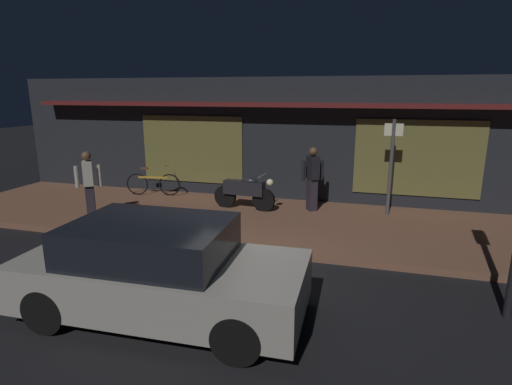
% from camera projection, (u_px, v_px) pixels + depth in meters
% --- Properties ---
extents(ground_plane, '(60.00, 60.00, 0.00)m').
position_uv_depth(ground_plane, '(244.00, 278.00, 7.24)').
color(ground_plane, black).
extents(sidewalk_slab, '(18.00, 4.00, 0.15)m').
position_uv_depth(sidewalk_slab, '(281.00, 223.00, 10.02)').
color(sidewalk_slab, brown).
rests_on(sidewalk_slab, ground_plane).
extents(storefront_building, '(18.00, 3.30, 3.60)m').
position_uv_depth(storefront_building, '(305.00, 137.00, 12.77)').
color(storefront_building, black).
rests_on(storefront_building, ground_plane).
extents(motorcycle, '(1.70, 0.55, 0.97)m').
position_uv_depth(motorcycle, '(245.00, 191.00, 10.80)').
color(motorcycle, black).
rests_on(motorcycle, sidewalk_slab).
extents(bicycle_parked, '(1.64, 0.46, 0.91)m').
position_uv_depth(bicycle_parked, '(153.00, 183.00, 12.31)').
color(bicycle_parked, black).
rests_on(bicycle_parked, sidewalk_slab).
extents(person_photographer, '(0.55, 0.44, 1.67)m').
position_uv_depth(person_photographer, '(89.00, 184.00, 9.89)').
color(person_photographer, '#28232D').
rests_on(person_photographer, sidewalk_slab).
extents(person_bystander, '(0.56, 0.44, 1.67)m').
position_uv_depth(person_bystander, '(312.00, 178.00, 10.62)').
color(person_bystander, '#28232D').
rests_on(person_bystander, sidewalk_slab).
extents(sign_post, '(0.44, 0.09, 2.40)m').
position_uv_depth(sign_post, '(391.00, 162.00, 10.12)').
color(sign_post, '#47474C').
rests_on(sign_post, sidewalk_slab).
extents(parked_car_near, '(4.15, 1.88, 1.42)m').
position_uv_depth(parked_car_near, '(159.00, 270.00, 5.87)').
color(parked_car_near, black).
rests_on(parked_car_near, ground_plane).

